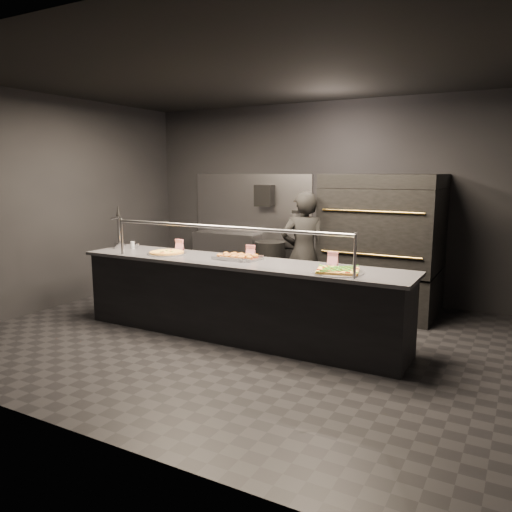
% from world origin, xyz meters
% --- Properties ---
extents(room, '(6.04, 6.00, 3.00)m').
position_xyz_m(room, '(-0.02, 0.05, 1.50)').
color(room, black).
rests_on(room, ground).
extents(service_counter, '(4.10, 0.78, 1.37)m').
position_xyz_m(service_counter, '(0.00, -0.00, 0.46)').
color(service_counter, black).
rests_on(service_counter, ground).
extents(pizza_oven, '(1.50, 1.23, 1.91)m').
position_xyz_m(pizza_oven, '(1.20, 1.90, 0.97)').
color(pizza_oven, black).
rests_on(pizza_oven, ground).
extents(prep_shelf, '(1.20, 0.35, 0.90)m').
position_xyz_m(prep_shelf, '(-1.60, 2.32, 0.45)').
color(prep_shelf, '#99999E').
rests_on(prep_shelf, ground).
extents(towel_dispenser, '(0.30, 0.20, 0.35)m').
position_xyz_m(towel_dispenser, '(-0.90, 2.39, 1.55)').
color(towel_dispenser, black).
rests_on(towel_dispenser, room).
extents(fire_extinguisher, '(0.14, 0.14, 0.51)m').
position_xyz_m(fire_extinguisher, '(-0.35, 2.40, 1.06)').
color(fire_extinguisher, '#B2B2B7').
rests_on(fire_extinguisher, room).
extents(beer_tap, '(0.15, 0.22, 0.58)m').
position_xyz_m(beer_tap, '(-1.89, 0.05, 1.09)').
color(beer_tap, silver).
rests_on(beer_tap, service_counter).
extents(round_pizza, '(0.49, 0.49, 0.03)m').
position_xyz_m(round_pizza, '(-1.03, -0.01, 0.94)').
color(round_pizza, silver).
rests_on(round_pizza, service_counter).
extents(slider_tray_a, '(0.45, 0.35, 0.07)m').
position_xyz_m(slider_tray_a, '(-0.10, 0.07, 0.95)').
color(slider_tray_a, silver).
rests_on(slider_tray_a, service_counter).
extents(slider_tray_b, '(0.48, 0.40, 0.07)m').
position_xyz_m(slider_tray_b, '(-0.00, 0.10, 0.95)').
color(slider_tray_b, silver).
rests_on(slider_tray_b, service_counter).
extents(square_pizza, '(0.53, 0.53, 0.05)m').
position_xyz_m(square_pizza, '(1.26, -0.10, 0.94)').
color(square_pizza, silver).
rests_on(square_pizza, service_counter).
extents(condiment_jar, '(0.15, 0.06, 0.10)m').
position_xyz_m(condiment_jar, '(-1.67, 0.10, 0.97)').
color(condiment_jar, silver).
rests_on(condiment_jar, service_counter).
extents(tent_cards, '(2.24, 0.04, 0.15)m').
position_xyz_m(tent_cards, '(0.01, 0.28, 1.00)').
color(tent_cards, white).
rests_on(tent_cards, service_counter).
extents(trash_bin, '(0.50, 0.50, 0.83)m').
position_xyz_m(trash_bin, '(-0.69, 2.17, 0.41)').
color(trash_bin, black).
rests_on(trash_bin, ground).
extents(worker, '(0.74, 0.66, 1.69)m').
position_xyz_m(worker, '(0.31, 1.22, 0.84)').
color(worker, black).
rests_on(worker, ground).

